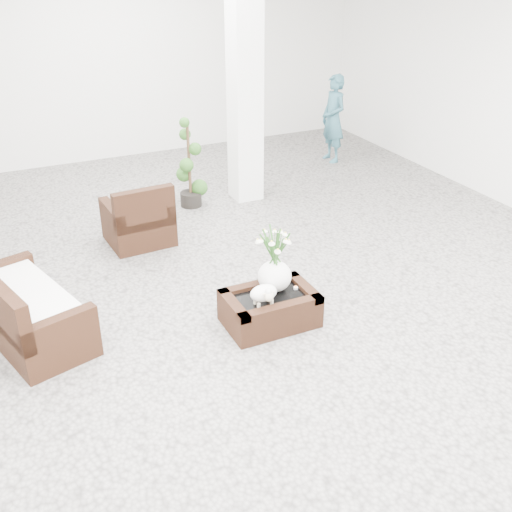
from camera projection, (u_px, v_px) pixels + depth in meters
name	position (u px, v px, depth m)	size (l,w,h in m)	color
ground	(252.00, 304.00, 6.57)	(11.00, 11.00, 0.00)	gray
column	(245.00, 78.00, 8.47)	(0.40, 0.40, 3.50)	white
coffee_table	(270.00, 310.00, 6.17)	(0.90, 0.60, 0.31)	#351C0F
sheep_figurine	(264.00, 295.00, 5.93)	(0.28, 0.23, 0.21)	white
planter_narcissus	(275.00, 254.00, 6.04)	(0.44, 0.44, 0.80)	white
tealight	(296.00, 288.00, 6.23)	(0.04, 0.04, 0.03)	white
armchair	(137.00, 212.00, 7.73)	(0.76, 0.73, 0.81)	#351C0F
loveseat	(27.00, 301.00, 5.87)	(1.49, 0.71, 0.79)	#351C0F
topiary	(189.00, 163.00, 8.68)	(0.34, 0.34, 1.28)	#244B18
shopper	(333.00, 119.00, 10.45)	(0.54, 0.35, 1.47)	#31606E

